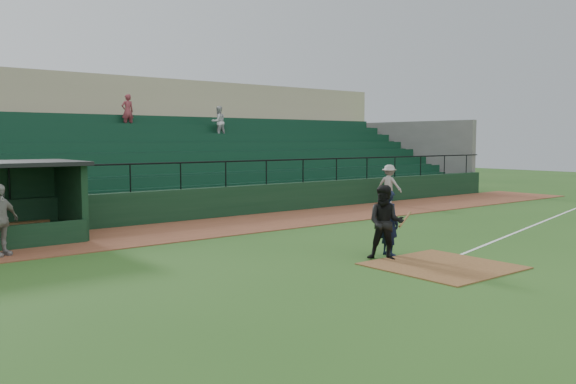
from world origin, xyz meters
TOP-DOWN VIEW (x-y plane):
  - ground at (0.00, 0.00)m, footprint 90.00×90.00m
  - warning_track at (0.00, 8.00)m, footprint 40.00×4.00m
  - home_plate_dirt at (0.00, -1.00)m, footprint 3.00×3.00m
  - foul_line at (8.00, 1.20)m, footprint 17.49×4.44m
  - stadium_structure at (-0.00, 16.46)m, footprint 38.00×13.08m
  - batter_at_plate at (0.04, 0.76)m, footprint 1.05×0.71m
  - umpire at (-0.49, 0.41)m, footprint 1.15×1.18m
  - runner at (9.18, 8.94)m, footprint 1.00×1.35m

SIDE VIEW (x-z plane):
  - ground at x=0.00m, z-range 0.00..0.00m
  - foul_line at x=8.00m, z-range 0.00..0.01m
  - warning_track at x=0.00m, z-range 0.00..0.03m
  - home_plate_dirt at x=0.00m, z-range 0.00..0.03m
  - batter_at_plate at x=0.04m, z-range 0.00..1.75m
  - umpire at x=-0.49m, z-range 0.00..1.91m
  - runner at x=9.18m, z-range 0.03..1.90m
  - stadium_structure at x=0.00m, z-range -0.90..5.50m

